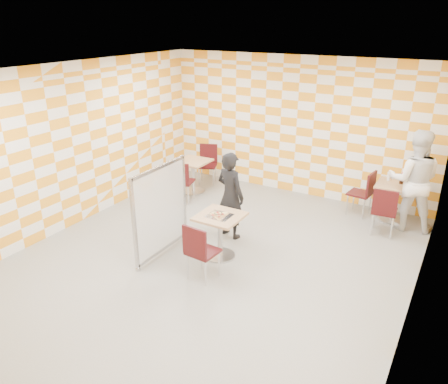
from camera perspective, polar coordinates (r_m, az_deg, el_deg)
name	(u,v)px	position (r m, az deg, el deg)	size (l,w,h in m)	color
room_shell	(229,164)	(7.08, 0.70, 3.68)	(7.00, 7.00, 7.00)	gray
main_table	(220,229)	(7.13, -0.53, -4.82)	(0.70, 0.70, 0.75)	tan
second_table	(395,196)	(9.02, 21.38, -0.48)	(0.70, 0.70, 0.75)	tan
empty_table	(193,171)	(9.80, -4.08, 2.78)	(0.70, 0.70, 0.75)	tan
chair_main_front	(199,249)	(6.48, -3.27, -7.39)	(0.45, 0.46, 0.92)	#380B0D
chair_second_front	(384,208)	(8.29, 20.22, -2.00)	(0.45, 0.46, 0.92)	#380B0D
chair_second_side	(365,190)	(9.02, 17.93, 0.24)	(0.48, 0.47, 0.92)	#380B0D
chair_empty_near	(181,179)	(9.22, -5.59, 1.71)	(0.51, 0.52, 0.92)	#380B0D
chair_empty_far	(208,161)	(10.37, -2.11, 4.11)	(0.55, 0.56, 0.92)	#380B0D
partition	(161,210)	(7.18, -8.25, -2.36)	(0.08, 1.38, 1.55)	white
man_dark	(230,195)	(7.69, 0.84, -0.44)	(0.58, 0.38, 1.58)	black
man_white	(413,180)	(8.66, 23.51, 1.39)	(0.92, 0.72, 1.89)	white
pizza_on_foil	(219,215)	(7.00, -0.60, -2.98)	(0.40, 0.40, 0.04)	silver
sport_bottle	(389,176)	(9.06, 20.72, 1.95)	(0.06, 0.06, 0.20)	white
soda_bottle	(402,179)	(8.96, 22.20, 1.61)	(0.07, 0.07, 0.23)	black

